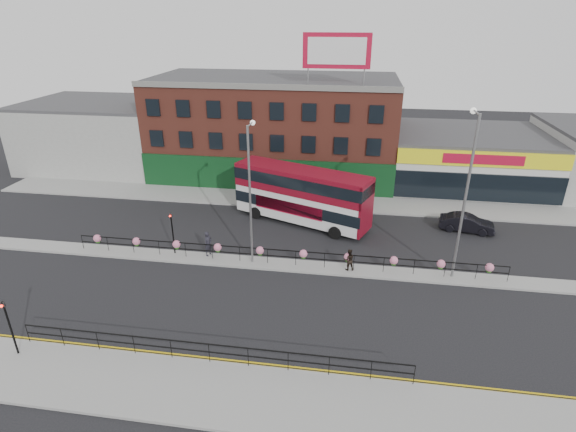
# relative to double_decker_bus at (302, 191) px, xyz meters

# --- Properties ---
(ground) EXTENTS (120.00, 120.00, 0.00)m
(ground) POSITION_rel_double_decker_bus_xyz_m (-0.51, -7.35, -2.88)
(ground) COLOR black
(ground) RESTS_ON ground
(south_pavement) EXTENTS (60.00, 4.00, 0.15)m
(south_pavement) POSITION_rel_double_decker_bus_xyz_m (-0.51, -19.35, -2.81)
(south_pavement) COLOR gray
(south_pavement) RESTS_ON ground
(north_pavement) EXTENTS (60.00, 4.00, 0.15)m
(north_pavement) POSITION_rel_double_decker_bus_xyz_m (-0.51, 4.65, -2.81)
(north_pavement) COLOR gray
(north_pavement) RESTS_ON ground
(median) EXTENTS (60.00, 1.60, 0.15)m
(median) POSITION_rel_double_decker_bus_xyz_m (-0.51, -7.35, -2.81)
(median) COLOR gray
(median) RESTS_ON ground
(yellow_line_inner) EXTENTS (60.00, 0.10, 0.01)m
(yellow_line_inner) POSITION_rel_double_decker_bus_xyz_m (-0.51, -17.05, -2.88)
(yellow_line_inner) COLOR gold
(yellow_line_inner) RESTS_ON ground
(yellow_line_outer) EXTENTS (60.00, 0.10, 0.01)m
(yellow_line_outer) POSITION_rel_double_decker_bus_xyz_m (-0.51, -17.23, -2.88)
(yellow_line_outer) COLOR gold
(yellow_line_outer) RESTS_ON ground
(brick_building) EXTENTS (25.00, 12.21, 10.30)m
(brick_building) POSITION_rel_double_decker_bus_xyz_m (-4.51, 12.61, 2.24)
(brick_building) COLOR brown
(brick_building) RESTS_ON ground
(supermarket) EXTENTS (15.00, 12.25, 5.30)m
(supermarket) POSITION_rel_double_decker_bus_xyz_m (15.49, 12.56, -0.23)
(supermarket) COLOR silver
(supermarket) RESTS_ON ground
(warehouse_west) EXTENTS (15.50, 12.00, 7.30)m
(warehouse_west) POSITION_rel_double_decker_bus_xyz_m (-24.76, 12.65, 0.77)
(warehouse_west) COLOR #999A95
(warehouse_west) RESTS_ON ground
(billboard) EXTENTS (6.00, 0.29, 4.40)m
(billboard) POSITION_rel_double_decker_bus_xyz_m (1.99, 7.64, 10.30)
(billboard) COLOR #A30C27
(billboard) RESTS_ON brick_building
(median_railing) EXTENTS (30.04, 0.56, 1.23)m
(median_railing) POSITION_rel_double_decker_bus_xyz_m (-0.51, -7.35, -1.84)
(median_railing) COLOR black
(median_railing) RESTS_ON median
(south_railing) EXTENTS (20.04, 0.05, 1.12)m
(south_railing) POSITION_rel_double_decker_bus_xyz_m (-2.51, -17.45, -1.92)
(south_railing) COLOR black
(south_railing) RESTS_ON south_pavement
(double_decker_bus) EXTENTS (11.77, 6.87, 4.70)m
(double_decker_bus) POSITION_rel_double_decker_bus_xyz_m (0.00, 0.00, 0.00)
(double_decker_bus) COLOR silver
(double_decker_bus) RESTS_ON ground
(car) EXTENTS (2.86, 4.72, 1.40)m
(car) POSITION_rel_double_decker_bus_xyz_m (13.43, 0.38, -2.19)
(car) COLOR black
(car) RESTS_ON ground
(pedestrian_a) EXTENTS (0.99, 0.92, 1.85)m
(pedestrian_a) POSITION_rel_double_decker_bus_xyz_m (-5.95, -6.87, -1.81)
(pedestrian_a) COLOR black
(pedestrian_a) RESTS_ON median
(pedestrian_b) EXTENTS (1.01, 0.91, 1.56)m
(pedestrian_b) POSITION_rel_double_decker_bus_xyz_m (4.15, -7.41, -1.96)
(pedestrian_b) COLOR black
(pedestrian_b) RESTS_ON median
(lamp_column_west) EXTENTS (0.35, 1.71, 9.73)m
(lamp_column_west) POSITION_rel_double_decker_bus_xyz_m (-2.60, -7.10, 3.03)
(lamp_column_west) COLOR gray
(lamp_column_west) RESTS_ON median
(lamp_column_east) EXTENTS (0.39, 1.91, 10.87)m
(lamp_column_east) POSITION_rel_double_decker_bus_xyz_m (11.02, -6.95, 3.71)
(lamp_column_east) COLOR gray
(lamp_column_east) RESTS_ON median
(traffic_light_south) EXTENTS (0.15, 0.28, 3.65)m
(traffic_light_south) POSITION_rel_double_decker_bus_xyz_m (-12.51, -18.35, -0.42)
(traffic_light_south) COLOR black
(traffic_light_south) RESTS_ON south_pavement
(traffic_light_median) EXTENTS (0.15, 0.28, 3.65)m
(traffic_light_median) POSITION_rel_double_decker_bus_xyz_m (-8.51, -6.95, -0.42)
(traffic_light_median) COLOR black
(traffic_light_median) RESTS_ON median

